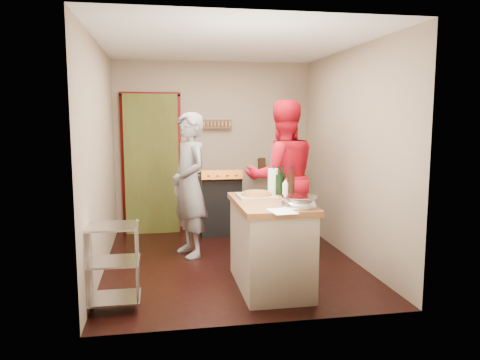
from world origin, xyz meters
name	(u,v)px	position (x,y,z in m)	size (l,w,h in m)	color
floor	(231,262)	(0.00, 0.00, 0.00)	(3.50, 3.50, 0.00)	black
back_wall	(172,158)	(-0.64, 1.78, 1.13)	(3.00, 0.44, 2.60)	gray
left_wall	(100,158)	(-1.50, 0.00, 1.30)	(0.04, 3.50, 2.60)	gray
right_wall	(350,154)	(1.50, 0.00, 1.30)	(0.04, 3.50, 2.60)	gray
ceiling	(230,43)	(0.00, 0.00, 2.61)	(3.00, 3.50, 0.02)	white
stove	(220,204)	(0.05, 1.42, 0.45)	(0.60, 0.63, 1.00)	black
wire_shelving	(113,263)	(-1.28, -1.20, 0.44)	(0.48, 0.40, 0.80)	silver
island	(271,242)	(0.28, -0.90, 0.48)	(0.71, 1.32, 1.22)	#BEB3A1
person_stripe	(189,185)	(-0.47, 0.38, 0.91)	(0.66, 0.44, 1.82)	#ABACB0
person_red	(282,178)	(0.71, 0.28, 0.99)	(0.96, 0.75, 1.97)	red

